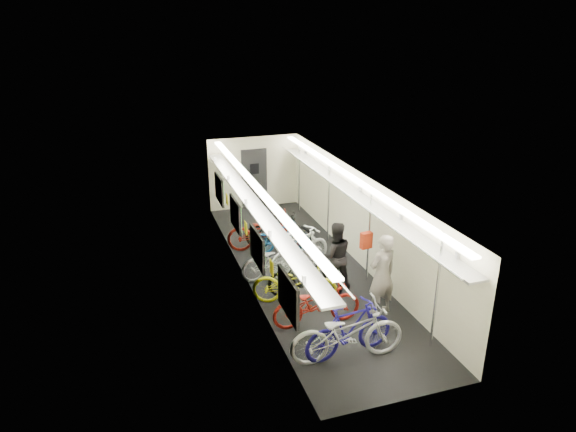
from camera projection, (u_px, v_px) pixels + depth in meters
train_car_shell at (282, 201)px, 12.91m from camera, size 10.00×10.00×10.00m
bicycle_0 at (347, 333)px, 9.38m from camera, size 2.22×0.92×1.14m
bicycle_1 at (349, 330)px, 9.50m from camera, size 1.89×0.74×1.11m
bicycle_2 at (317, 303)px, 10.50m from camera, size 1.90×0.72×0.99m
bicycle_3 at (305, 279)px, 11.46m from camera, size 1.75×1.10×1.02m
bicycle_4 at (295, 283)px, 11.30m from camera, size 2.01×1.29×1.00m
bicycle_5 at (300, 251)px, 12.68m from camera, size 1.99×1.26×1.16m
bicycle_6 at (277, 259)px, 12.47m from camera, size 1.87×0.81×0.96m
bicycle_7 at (281, 237)px, 13.75m from camera, size 1.62×0.78×0.94m
bicycle_8 at (265, 232)px, 13.93m from camera, size 2.18×1.19×1.09m
bicycle_9 at (279, 231)px, 13.97m from camera, size 1.91×1.16×1.11m
passenger_near at (382, 275)px, 10.79m from camera, size 0.73×0.55×1.81m
passenger_mid at (335, 256)px, 11.85m from camera, size 0.87×0.72×1.64m
backpack at (366, 240)px, 11.55m from camera, size 0.28×0.18×0.38m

